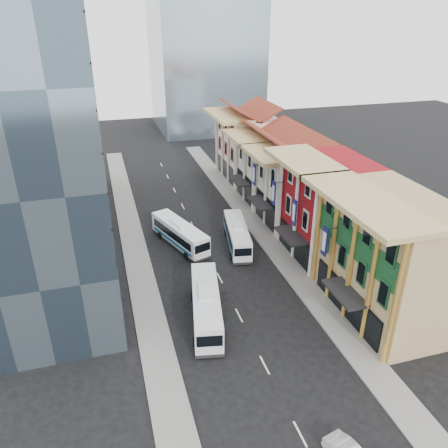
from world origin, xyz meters
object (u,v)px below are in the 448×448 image
object	(u,v)px
shophouse_tan	(390,257)
bus_left_far	(180,234)
office_tower	(37,151)
bus_right	(237,235)
bus_left_near	(206,305)

from	to	relation	value
shophouse_tan	bus_left_far	world-z (taller)	shophouse_tan
office_tower	bus_right	world-z (taller)	office_tower
bus_left_near	shophouse_tan	bearing A→B (deg)	0.49
bus_left_near	office_tower	bearing A→B (deg)	152.98
bus_left_far	bus_left_near	bearing A→B (deg)	-111.40
shophouse_tan	bus_left_near	xyz separation A→B (m)	(-17.26, 3.23, -4.23)
bus_right	shophouse_tan	bearing A→B (deg)	-49.34
shophouse_tan	bus_left_near	distance (m)	18.06
office_tower	bus_right	xyz separation A→B (m)	(21.14, 2.57, -13.38)
office_tower	bus_left_far	bearing A→B (deg)	18.38
bus_right	bus_left_near	bearing A→B (deg)	-109.10
bus_left_far	bus_right	world-z (taller)	bus_left_far
office_tower	bus_left_far	size ratio (longest dim) A/B	2.85
bus_right	office_tower	bearing A→B (deg)	-163.16
bus_left_near	bus_left_far	distance (m)	15.50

